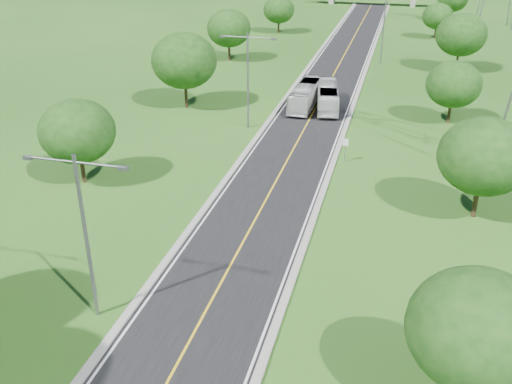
% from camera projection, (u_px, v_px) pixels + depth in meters
% --- Properties ---
extents(ground, '(260.00, 260.00, 0.00)m').
position_uv_depth(ground, '(324.00, 93.00, 73.35)').
color(ground, '#1E4914').
rests_on(ground, ground).
extents(road, '(8.00, 150.00, 0.06)m').
position_uv_depth(road, '(330.00, 81.00, 78.55)').
color(road, black).
rests_on(road, ground).
extents(curb_left, '(0.50, 150.00, 0.22)m').
position_uv_depth(curb_left, '(300.00, 78.00, 79.48)').
color(curb_left, gray).
rests_on(curb_left, ground).
extents(curb_right, '(0.50, 150.00, 0.22)m').
position_uv_depth(curb_right, '(361.00, 82.00, 77.55)').
color(curb_right, gray).
rests_on(curb_right, ground).
extents(speed_limit_sign, '(0.55, 0.09, 2.40)m').
position_uv_depth(speed_limit_sign, '(345.00, 146.00, 52.36)').
color(speed_limit_sign, slate).
rests_on(speed_limit_sign, ground).
extents(streetlight_near_left, '(5.90, 0.25, 10.00)m').
position_uv_depth(streetlight_near_left, '(84.00, 225.00, 30.43)').
color(streetlight_near_left, slate).
rests_on(streetlight_near_left, ground).
extents(streetlight_mid_left, '(5.90, 0.25, 10.00)m').
position_uv_depth(streetlight_mid_left, '(248.00, 73.00, 59.07)').
color(streetlight_mid_left, slate).
rests_on(streetlight_mid_left, ground).
extents(streetlight_far_right, '(5.90, 0.25, 10.00)m').
position_uv_depth(streetlight_far_right, '(384.00, 24.00, 84.99)').
color(streetlight_far_right, slate).
rests_on(streetlight_far_right, ground).
extents(tree_lb, '(6.30, 6.30, 7.33)m').
position_uv_depth(tree_lb, '(77.00, 131.00, 47.15)').
color(tree_lb, black).
rests_on(tree_lb, ground).
extents(tree_lc, '(7.56, 7.56, 8.79)m').
position_uv_depth(tree_lc, '(184.00, 61.00, 65.61)').
color(tree_lc, black).
rests_on(tree_lc, ground).
extents(tree_ld, '(6.72, 6.72, 7.82)m').
position_uv_depth(tree_ld, '(229.00, 28.00, 87.17)').
color(tree_ld, black).
rests_on(tree_ld, ground).
extents(tree_le, '(5.88, 5.88, 6.84)m').
position_uv_depth(tree_le, '(279.00, 10.00, 107.71)').
color(tree_le, black).
rests_on(tree_le, ground).
extents(tree_ra, '(6.30, 6.30, 7.33)m').
position_uv_depth(tree_ra, '(478.00, 330.00, 24.73)').
color(tree_ra, black).
rests_on(tree_ra, ground).
extents(tree_rb, '(6.72, 6.72, 7.82)m').
position_uv_depth(tree_rb, '(484.00, 156.00, 41.50)').
color(tree_rb, black).
rests_on(tree_rb, ground).
extents(tree_rc, '(5.88, 5.88, 6.84)m').
position_uv_depth(tree_rc, '(454.00, 84.00, 61.09)').
color(tree_rc, black).
rests_on(tree_rc, ground).
extents(tree_rd, '(7.14, 7.14, 8.30)m').
position_uv_depth(tree_rd, '(461.00, 35.00, 81.06)').
color(tree_rd, black).
rests_on(tree_rd, ground).
extents(tree_re, '(5.46, 5.46, 6.35)m').
position_uv_depth(tree_re, '(438.00, 16.00, 103.01)').
color(tree_re, black).
rests_on(tree_re, ground).
extents(bus_outbound, '(3.90, 10.14, 2.76)m').
position_uv_depth(bus_outbound, '(328.00, 97.00, 67.01)').
color(bus_outbound, silver).
rests_on(bus_outbound, road).
extents(bus_inbound, '(2.63, 10.02, 2.77)m').
position_uv_depth(bus_inbound, '(306.00, 95.00, 67.45)').
color(bus_inbound, silver).
rests_on(bus_inbound, road).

